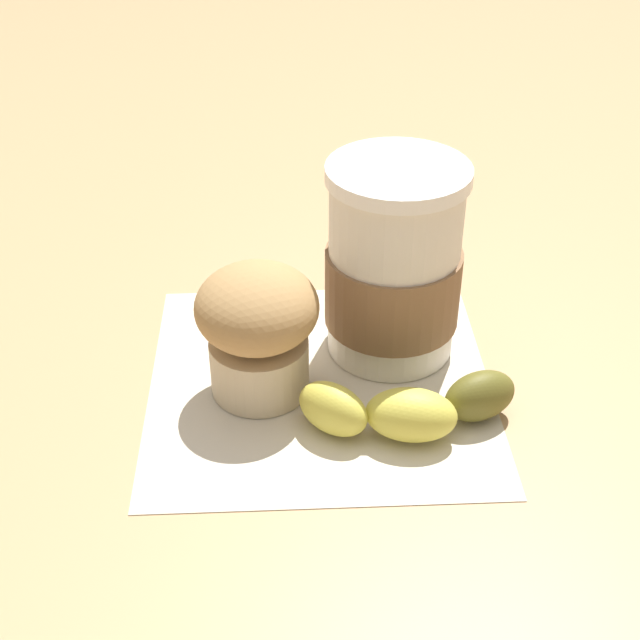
% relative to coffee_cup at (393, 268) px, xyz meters
% --- Properties ---
extents(ground_plane, '(3.00, 3.00, 0.00)m').
position_rel_coffee_cup_xyz_m(ground_plane, '(0.05, -0.04, -0.07)').
color(ground_plane, tan).
extents(paper_napkin, '(0.29, 0.29, 0.00)m').
position_rel_coffee_cup_xyz_m(paper_napkin, '(0.05, -0.04, -0.07)').
color(paper_napkin, beige).
rests_on(paper_napkin, ground_plane).
extents(coffee_cup, '(0.10, 0.10, 0.14)m').
position_rel_coffee_cup_xyz_m(coffee_cup, '(0.00, 0.00, 0.00)').
color(coffee_cup, silver).
rests_on(coffee_cup, paper_napkin).
extents(muffin, '(0.08, 0.08, 0.09)m').
position_rel_coffee_cup_xyz_m(muffin, '(0.07, -0.08, -0.01)').
color(muffin, beige).
rests_on(muffin, paper_napkin).
extents(banana, '(0.08, 0.15, 0.04)m').
position_rel_coffee_cup_xyz_m(banana, '(0.09, 0.03, -0.05)').
color(banana, '#D6CC4C').
rests_on(banana, paper_napkin).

